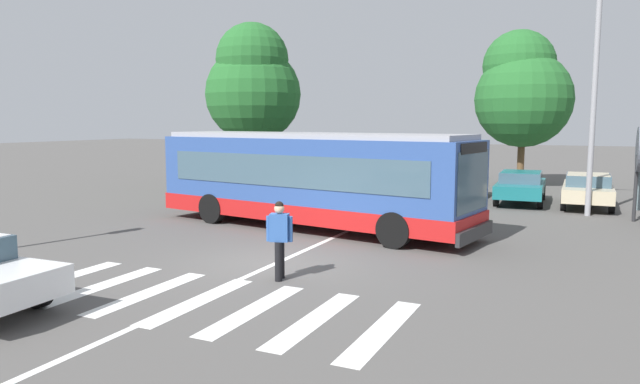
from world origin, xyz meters
TOP-DOWN VIEW (x-y plane):
  - ground_plane at (0.00, 0.00)m, footprint 160.00×160.00m
  - city_transit_bus at (-1.26, 4.63)m, footprint 11.26×4.37m
  - pedestrian_crossing_street at (0.86, -1.20)m, footprint 0.56×0.39m
  - parked_car_black at (-6.46, 13.91)m, footprint 1.99×4.56m
  - parked_car_charcoal at (-3.92, 13.39)m, footprint 2.05×4.59m
  - parked_car_blue at (-1.15, 13.63)m, footprint 2.00×4.57m
  - parked_car_white at (1.64, 13.81)m, footprint 1.91×4.52m
  - parked_car_teal at (4.28, 13.51)m, footprint 2.00×4.57m
  - parked_car_champagne at (6.84, 13.40)m, footprint 1.92×4.52m
  - twin_arm_street_lamp at (6.87, 11.08)m, footprint 4.35×0.32m
  - background_tree_left at (-9.39, 14.44)m, footprint 5.04×5.04m
  - background_tree_right at (3.48, 20.09)m, footprint 4.97×4.97m
  - crosswalk_painted_stripes at (0.18, -3.19)m, footprint 7.84×3.19m
  - lane_center_line at (0.07, 2.00)m, footprint 0.16×24.00m

SIDE VIEW (x-z plane):
  - ground_plane at x=0.00m, z-range 0.00..0.00m
  - lane_center_line at x=0.07m, z-range 0.00..0.01m
  - crosswalk_painted_stripes at x=0.18m, z-range 0.00..0.01m
  - parked_car_black at x=-6.46m, z-range 0.09..1.44m
  - parked_car_charcoal at x=-3.92m, z-range 0.09..1.44m
  - parked_car_blue at x=-1.15m, z-range 0.09..1.44m
  - parked_car_white at x=1.64m, z-range 0.09..1.44m
  - parked_car_teal at x=4.28m, z-range 0.09..1.44m
  - parked_car_champagne at x=6.84m, z-range 0.09..1.44m
  - pedestrian_crossing_street at x=0.86m, z-range 0.11..1.83m
  - city_transit_bus at x=-1.26m, z-range 0.06..3.12m
  - background_tree_right at x=3.48m, z-range 0.99..9.17m
  - background_tree_left at x=-9.39m, z-range 1.12..9.65m
  - twin_arm_street_lamp at x=6.87m, z-range 1.06..11.14m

